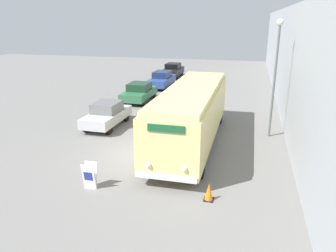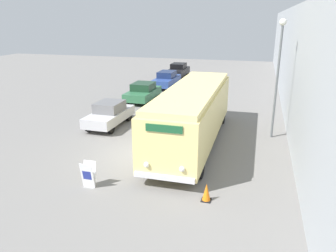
# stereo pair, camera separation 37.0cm
# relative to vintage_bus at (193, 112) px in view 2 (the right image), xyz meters

# --- Properties ---
(ground_plane) EXTENTS (80.00, 80.00, 0.00)m
(ground_plane) POSITION_rel_vintage_bus_xyz_m (-2.09, -2.24, -1.70)
(ground_plane) COLOR slate
(building_wall_right) EXTENTS (0.30, 60.00, 7.11)m
(building_wall_right) POSITION_rel_vintage_bus_xyz_m (5.09, 7.76, 1.85)
(building_wall_right) COLOR #9EA3A8
(building_wall_right) RESTS_ON ground_plane
(vintage_bus) EXTENTS (2.54, 10.72, 3.01)m
(vintage_bus) POSITION_rel_vintage_bus_xyz_m (0.00, 0.00, 0.00)
(vintage_bus) COLOR black
(vintage_bus) RESTS_ON ground_plane
(sign_board) EXTENTS (0.52, 0.40, 1.06)m
(sign_board) POSITION_rel_vintage_bus_xyz_m (-2.92, -5.84, -1.19)
(sign_board) COLOR gray
(sign_board) RESTS_ON ground_plane
(streetlamp) EXTENTS (0.36, 0.36, 6.34)m
(streetlamp) POSITION_rel_vintage_bus_xyz_m (4.08, 2.12, 2.41)
(streetlamp) COLOR #595E60
(streetlamp) RESTS_ON ground_plane
(parked_car_near) EXTENTS (1.77, 4.05, 1.49)m
(parked_car_near) POSITION_rel_vintage_bus_xyz_m (-5.53, 1.56, -0.96)
(parked_car_near) COLOR black
(parked_car_near) RESTS_ON ground_plane
(parked_car_mid) EXTENTS (1.87, 4.23, 1.45)m
(parked_car_mid) POSITION_rel_vintage_bus_xyz_m (-5.76, 8.23, -0.97)
(parked_car_mid) COLOR black
(parked_car_mid) RESTS_ON ground_plane
(parked_car_far) EXTENTS (1.76, 4.62, 1.52)m
(parked_car_far) POSITION_rel_vintage_bus_xyz_m (-5.48, 14.13, -0.94)
(parked_car_far) COLOR black
(parked_car_far) RESTS_ON ground_plane
(parked_car_distant) EXTENTS (1.76, 4.38, 1.56)m
(parked_car_distant) POSITION_rel_vintage_bus_xyz_m (-5.77, 19.96, -0.92)
(parked_car_distant) COLOR black
(parked_car_distant) RESTS_ON ground_plane
(traffic_cone) EXTENTS (0.36, 0.36, 0.68)m
(traffic_cone) POSITION_rel_vintage_bus_xyz_m (1.68, -5.58, -1.37)
(traffic_cone) COLOR black
(traffic_cone) RESTS_ON ground_plane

